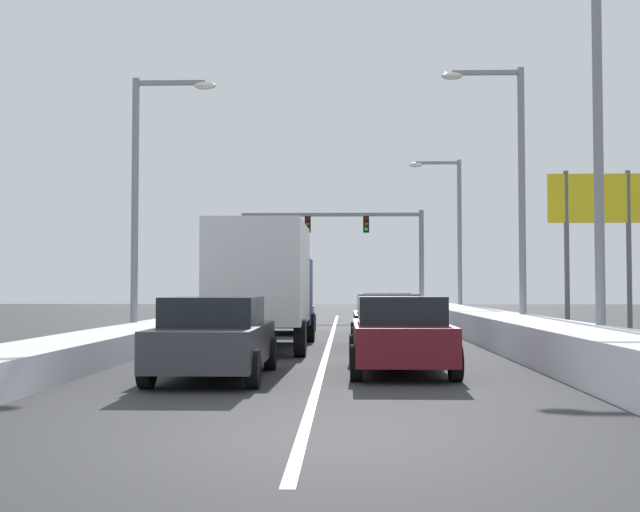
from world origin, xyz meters
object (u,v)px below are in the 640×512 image
at_px(sedan_silver_right_lane_third, 386,314).
at_px(street_lamp_right_near, 583,117).
at_px(sedan_black_right_lane_second, 387,321).
at_px(sedan_green_center_lane_third, 287,313).
at_px(traffic_light_gantry, 357,236).
at_px(street_lamp_right_far, 452,224).
at_px(street_lamp_left_mid, 146,184).
at_px(box_truck_center_lane_second, 264,280).
at_px(sedan_maroon_right_lane_nearest, 400,334).
at_px(street_lamp_right_mid, 511,178).
at_px(roadside_sign_right, 597,216).
at_px(sedan_charcoal_center_lane_nearest, 215,337).

xyz_separation_m(sedan_silver_right_lane_third, street_lamp_right_near, (3.93, -10.54, 4.75)).
bearing_deg(sedan_black_right_lane_second, street_lamp_right_near, -46.29).
bearing_deg(sedan_black_right_lane_second, sedan_silver_right_lane_third, 87.46).
relative_size(sedan_green_center_lane_third, traffic_light_gantry, 0.42).
relative_size(traffic_light_gantry, street_lamp_right_far, 1.29).
bearing_deg(street_lamp_left_mid, street_lamp_right_near, -30.34).
height_order(box_truck_center_lane_second, street_lamp_right_far, street_lamp_right_far).
distance_m(sedan_green_center_lane_third, street_lamp_right_far, 13.98).
height_order(sedan_maroon_right_lane_nearest, street_lamp_right_mid, street_lamp_right_mid).
distance_m(street_lamp_right_mid, roadside_sign_right, 3.19).
bearing_deg(sedan_charcoal_center_lane_nearest, sedan_maroon_right_lane_nearest, 18.22).
relative_size(street_lamp_right_mid, roadside_sign_right, 1.59).
xyz_separation_m(street_lamp_right_near, street_lamp_left_mid, (-11.62, 6.80, -0.56)).
bearing_deg(sedan_green_center_lane_third, street_lamp_right_near, -57.23).
xyz_separation_m(sedan_silver_right_lane_third, traffic_light_gantry, (-0.74, 17.76, 3.96)).
height_order(sedan_green_center_lane_third, street_lamp_right_far, street_lamp_right_far).
xyz_separation_m(sedan_silver_right_lane_third, street_lamp_right_far, (4.02, 12.11, 4.15)).
distance_m(sedan_black_right_lane_second, street_lamp_right_far, 19.21).
xyz_separation_m(sedan_black_right_lane_second, sedan_green_center_lane_third, (-3.32, 7.29, 0.00)).
distance_m(street_lamp_right_mid, street_lamp_left_mid, 11.58).
distance_m(sedan_silver_right_lane_third, sedan_green_center_lane_third, 3.77).
relative_size(sedan_black_right_lane_second, box_truck_center_lane_second, 0.62).
bearing_deg(street_lamp_right_far, sedan_maroon_right_lane_nearest, -100.02).
distance_m(sedan_charcoal_center_lane_nearest, street_lamp_right_near, 9.68).
distance_m(sedan_maroon_right_lane_nearest, traffic_light_gantry, 30.62).
distance_m(sedan_charcoal_center_lane_nearest, street_lamp_right_mid, 13.97).
bearing_deg(street_lamp_right_near, sedan_charcoal_center_lane_nearest, -157.60).
distance_m(sedan_silver_right_lane_third, street_lamp_right_mid, 6.60).
bearing_deg(box_truck_center_lane_second, street_lamp_right_near, -27.04).
bearing_deg(street_lamp_right_near, sedan_maroon_right_lane_nearest, -154.35).
height_order(traffic_light_gantry, street_lamp_right_far, street_lamp_right_far).
height_order(sedan_black_right_lane_second, street_lamp_right_mid, street_lamp_right_mid).
relative_size(sedan_black_right_lane_second, traffic_light_gantry, 0.42).
relative_size(sedan_black_right_lane_second, street_lamp_right_far, 0.55).
bearing_deg(sedan_silver_right_lane_third, sedan_green_center_lane_third, 162.31).
relative_size(sedan_green_center_lane_third, street_lamp_right_near, 0.48).
bearing_deg(street_lamp_left_mid, street_lamp_right_mid, 3.71).
height_order(sedan_charcoal_center_lane_nearest, street_lamp_right_far, street_lamp_right_far).
distance_m(sedan_green_center_lane_third, street_lamp_right_mid, 9.61).
distance_m(street_lamp_right_mid, street_lamp_right_far, 15.10).
xyz_separation_m(box_truck_center_lane_second, roadside_sign_right, (10.43, 4.28, 2.12)).
bearing_deg(sedan_maroon_right_lane_nearest, sedan_black_right_lane_second, 89.30).
height_order(sedan_black_right_lane_second, sedan_green_center_lane_third, same).
distance_m(sedan_maroon_right_lane_nearest, sedan_green_center_lane_third, 14.12).
distance_m(sedan_charcoal_center_lane_nearest, sedan_green_center_lane_third, 14.90).
xyz_separation_m(sedan_silver_right_lane_third, sedan_green_center_lane_third, (-3.59, 1.15, 0.00)).
height_order(street_lamp_left_mid, roadside_sign_right, street_lamp_left_mid).
height_order(sedan_green_center_lane_third, traffic_light_gantry, traffic_light_gantry).
bearing_deg(box_truck_center_lane_second, sedan_black_right_lane_second, 8.78).
xyz_separation_m(sedan_charcoal_center_lane_nearest, roadside_sign_right, (10.63, 11.36, 3.25)).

